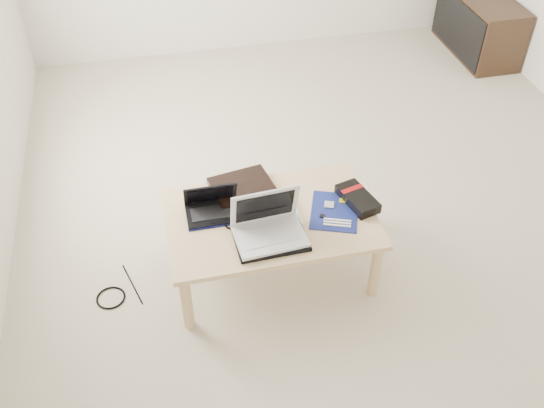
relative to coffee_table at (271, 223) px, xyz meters
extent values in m
plane|color=#B7AD95|center=(0.55, 0.69, -0.35)|extent=(4.00, 4.00, 0.00)
cube|color=tan|center=(0.00, 0.00, 0.03)|extent=(1.10, 0.70, 0.03)
cylinder|color=tan|center=(-0.50, -0.30, -0.17)|extent=(0.06, 0.06, 0.37)
cylinder|color=tan|center=(0.50, -0.30, -0.17)|extent=(0.06, 0.06, 0.37)
cylinder|color=tan|center=(-0.50, 0.30, -0.17)|extent=(0.06, 0.06, 0.37)
cylinder|color=tan|center=(0.50, 0.30, -0.17)|extent=(0.06, 0.06, 0.37)
cube|color=#392417|center=(2.33, 2.14, -0.10)|extent=(0.40, 0.90, 0.50)
cube|color=black|center=(2.13, 2.14, -0.10)|extent=(0.02, 0.86, 0.44)
cube|color=black|center=(-0.10, 0.25, 0.06)|extent=(0.37, 0.33, 0.03)
cube|color=black|center=(-0.30, 0.08, 0.06)|extent=(0.28, 0.20, 0.02)
cube|color=black|center=(-0.30, 0.08, 0.07)|extent=(0.23, 0.11, 0.00)
cube|color=black|center=(-0.30, 0.01, 0.07)|extent=(0.06, 0.03, 0.00)
cube|color=black|center=(-0.29, 0.14, 0.15)|extent=(0.28, 0.10, 0.17)
cube|color=black|center=(-0.30, 0.13, 0.15)|extent=(0.24, 0.07, 0.14)
cube|color=#0C1045|center=(-0.30, -0.01, 0.05)|extent=(0.28, 0.01, 0.01)
cube|color=black|center=(0.03, 0.06, 0.05)|extent=(0.24, 0.19, 0.01)
cube|color=white|center=(0.03, 0.06, 0.06)|extent=(0.19, 0.15, 0.00)
cube|color=silver|center=(0.12, 0.01, 0.06)|extent=(0.07, 0.24, 0.02)
cube|color=#A2A2A7|center=(0.12, 0.01, 0.07)|extent=(0.05, 0.20, 0.00)
cube|color=black|center=(-0.04, -0.17, 0.06)|extent=(0.37, 0.27, 0.02)
cube|color=silver|center=(-0.04, -0.17, 0.08)|extent=(0.37, 0.27, 0.02)
cube|color=silver|center=(-0.04, -0.18, 0.09)|extent=(0.30, 0.15, 0.00)
cube|color=silver|center=(-0.04, -0.26, 0.09)|extent=(0.08, 0.04, 0.00)
cube|color=silver|center=(-0.05, -0.08, 0.20)|extent=(0.35, 0.09, 0.23)
cube|color=black|center=(-0.05, -0.08, 0.20)|extent=(0.30, 0.07, 0.19)
cube|color=#0B1949|center=(0.34, -0.04, 0.05)|extent=(0.34, 0.37, 0.01)
cube|color=silver|center=(0.32, 0.01, 0.06)|extent=(0.07, 0.07, 0.01)
cube|color=yellow|center=(0.44, 0.02, 0.06)|extent=(0.10, 0.05, 0.01)
cube|color=yellow|center=(0.43, 0.01, 0.06)|extent=(0.10, 0.05, 0.01)
cube|color=silver|center=(0.33, -0.11, 0.06)|extent=(0.14, 0.06, 0.01)
cube|color=silver|center=(0.32, -0.13, 0.06)|extent=(0.14, 0.06, 0.01)
cube|color=silver|center=(0.32, -0.15, 0.06)|extent=(0.14, 0.06, 0.01)
cube|color=black|center=(0.26, -0.06, 0.06)|extent=(0.03, 0.03, 0.01)
cube|color=black|center=(0.48, 0.01, 0.08)|extent=(0.19, 0.28, 0.06)
cube|color=maroon|center=(0.47, 0.06, 0.10)|extent=(0.13, 0.07, 0.00)
torus|color=black|center=(-0.21, -0.01, 0.05)|extent=(0.10, 0.10, 0.01)
torus|color=black|center=(-0.90, -0.03, -0.35)|extent=(0.18, 0.18, 0.01)
cylinder|color=black|center=(-0.78, 0.05, -0.35)|extent=(0.10, 0.31, 0.01)
camera|label=1|loc=(-0.51, -2.28, 2.22)|focal=40.00mm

